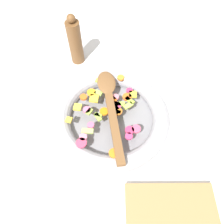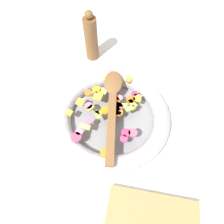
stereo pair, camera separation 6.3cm
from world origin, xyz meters
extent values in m
plane|color=silver|center=(0.00, 0.00, 0.00)|extent=(4.00, 4.00, 0.00)
cylinder|color=slate|center=(0.00, 0.00, 0.01)|extent=(0.29, 0.29, 0.01)
torus|color=#9E9EA5|center=(0.00, 0.00, 0.03)|extent=(0.34, 0.34, 0.05)
cylinder|color=orange|center=(0.01, -0.13, 0.05)|extent=(0.04, 0.04, 0.01)
cylinder|color=orange|center=(0.01, -0.01, 0.05)|extent=(0.03, 0.03, 0.01)
cylinder|color=orange|center=(-0.06, 0.07, 0.05)|extent=(0.03, 0.03, 0.01)
cylinder|color=orange|center=(-0.08, 0.05, 0.05)|extent=(0.02, 0.02, 0.01)
cylinder|color=orange|center=(-0.02, 0.00, 0.05)|extent=(0.04, 0.04, 0.01)
cylinder|color=orange|center=(0.03, 0.13, 0.05)|extent=(0.02, 0.02, 0.01)
cylinder|color=orange|center=(0.05, 0.05, 0.05)|extent=(0.03, 0.03, 0.01)
cylinder|color=orange|center=(0.02, 0.00, 0.05)|extent=(0.03, 0.03, 0.01)
cylinder|color=#DB5E16|center=(0.00, 0.04, 0.05)|extent=(0.04, 0.04, 0.01)
cube|color=#8EBF42|center=(0.03, 0.03, 0.05)|extent=(0.03, 0.01, 0.01)
cube|color=#BCD553|center=(0.05, 0.02, 0.05)|extent=(0.03, 0.03, 0.01)
cube|color=#97C046|center=(-0.04, -0.02, 0.05)|extent=(0.02, 0.03, 0.01)
cube|color=#98BB51|center=(-0.04, 0.07, 0.05)|extent=(0.03, 0.02, 0.01)
cube|color=#A9CD3C|center=(0.05, 0.04, 0.05)|extent=(0.03, 0.03, 0.01)
cube|color=#BBC655|center=(-0.02, 0.11, 0.05)|extent=(0.03, 0.02, 0.01)
cube|color=#B0D254|center=(-0.01, 0.03, 0.05)|extent=(0.02, 0.02, 0.01)
cube|color=#A7CF3C|center=(-0.04, 0.11, 0.05)|extent=(0.03, 0.02, 0.01)
cube|color=#A3C349|center=(-0.06, 0.00, 0.05)|extent=(0.02, 0.02, 0.01)
cube|color=#AFC562|center=(-0.06, -0.06, 0.05)|extent=(0.03, 0.02, 0.01)
cube|color=#8BAC35|center=(-0.04, -0.01, 0.05)|extent=(0.02, 0.02, 0.01)
cube|color=#98AE3D|center=(0.01, 0.00, 0.05)|extent=(0.03, 0.02, 0.01)
cylinder|color=#D7396B|center=(0.05, -0.08, 0.05)|extent=(0.03, 0.03, 0.01)
cylinder|color=#CD315D|center=(0.05, -0.06, 0.05)|extent=(0.03, 0.03, 0.01)
cylinder|color=#C73E5D|center=(-0.08, -0.10, 0.05)|extent=(0.04, 0.04, 0.01)
cylinder|color=#DD2F5D|center=(0.06, 0.07, 0.05)|extent=(0.03, 0.03, 0.01)
cylinder|color=#E54E70|center=(0.07, -0.06, 0.05)|extent=(0.03, 0.03, 0.01)
cylinder|color=#CF3F6E|center=(0.01, 0.02, 0.05)|extent=(0.03, 0.03, 0.01)
cylinder|color=#E3497E|center=(0.00, 0.10, 0.05)|extent=(0.03, 0.03, 0.01)
cylinder|color=#D45073|center=(0.01, 0.01, 0.05)|extent=(0.03, 0.03, 0.01)
cylinder|color=#D9587E|center=(-0.06, -0.04, 0.05)|extent=(0.02, 0.02, 0.01)
cylinder|color=pink|center=(0.01, 0.05, 0.05)|extent=(0.03, 0.03, 0.01)
cylinder|color=pink|center=(-0.08, -0.08, 0.05)|extent=(0.03, 0.03, 0.01)
cylinder|color=#DD6788|center=(-0.07, 0.01, 0.05)|extent=(0.03, 0.03, 0.01)
cube|color=yellow|center=(-0.10, 0.02, 0.05)|extent=(0.03, 0.03, 0.01)
cube|color=yellow|center=(-0.05, 0.05, 0.05)|extent=(0.03, 0.03, 0.01)
cube|color=gold|center=(0.07, 0.06, 0.05)|extent=(0.02, 0.02, 0.01)
cube|color=gold|center=(-0.12, -0.03, 0.05)|extent=(0.02, 0.02, 0.01)
cube|color=brown|center=(0.01, -0.05, 0.06)|extent=(0.05, 0.22, 0.01)
ellipsoid|color=brown|center=(-0.01, 0.10, 0.06)|extent=(0.07, 0.10, 0.01)
cylinder|color=brown|center=(-0.12, 0.26, 0.08)|extent=(0.05, 0.05, 0.16)
sphere|color=brown|center=(-0.12, 0.26, 0.17)|extent=(0.03, 0.03, 0.03)
cube|color=#9E7547|center=(0.14, -0.29, 0.01)|extent=(0.22, 0.18, 0.02)
camera|label=1|loc=(0.00, -0.33, 0.58)|focal=35.00mm
camera|label=2|loc=(0.06, -0.32, 0.58)|focal=35.00mm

